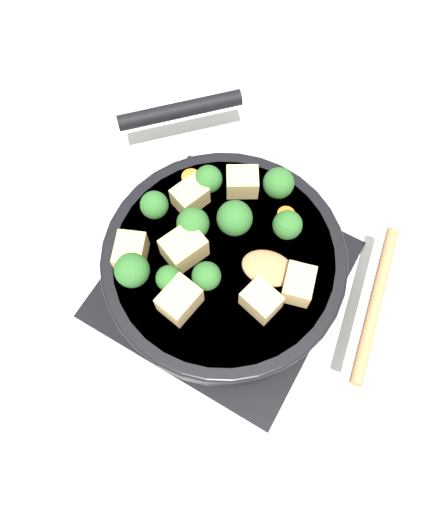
{
  "coord_description": "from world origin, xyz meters",
  "views": [
    {
      "loc": [
        0.12,
        -0.22,
        0.68
      ],
      "look_at": [
        0.0,
        0.0,
        0.09
      ],
      "focal_mm": 35.0,
      "sensor_mm": 36.0,
      "label": 1
    }
  ],
  "objects": [
    {
      "name": "ground_plane",
      "position": [
        0.0,
        0.0,
        0.0
      ],
      "size": [
        2.4,
        2.4,
        0.0
      ],
      "primitive_type": "plane",
      "color": "white"
    },
    {
      "name": "front_burner_grate",
      "position": [
        0.0,
        0.0,
        0.01
      ],
      "size": [
        0.31,
        0.31,
        0.03
      ],
      "color": "black",
      "rests_on": "ground_plane"
    },
    {
      "name": "skillet_pan",
      "position": [
        -0.0,
        0.0,
        0.06
      ],
      "size": [
        0.42,
        0.41,
        0.06
      ],
      "color": "black",
      "rests_on": "front_burner_grate"
    },
    {
      "name": "wooden_spoon",
      "position": [
        0.13,
        0.02,
        0.1
      ],
      "size": [
        0.2,
        0.21,
        0.02
      ],
      "color": "#A87A4C",
      "rests_on": "skillet_pan"
    },
    {
      "name": "tofu_cube_center_large",
      "position": [
        -0.01,
        -0.08,
        0.11
      ],
      "size": [
        0.04,
        0.05,
        0.04
      ],
      "primitive_type": "cube",
      "rotation": [
        0.0,
        0.0,
        1.41
      ],
      "color": "#DBB770",
      "rests_on": "skillet_pan"
    },
    {
      "name": "tofu_cube_near_handle",
      "position": [
        0.1,
        0.01,
        0.11
      ],
      "size": [
        0.05,
        0.05,
        0.04
      ],
      "primitive_type": "cube",
      "rotation": [
        0.0,
        0.0,
        4.98
      ],
      "color": "#DBB770",
      "rests_on": "skillet_pan"
    },
    {
      "name": "tofu_cube_east_chunk",
      "position": [
        -0.03,
        0.1,
        0.1
      ],
      "size": [
        0.05,
        0.05,
        0.03
      ],
      "primitive_type": "cube",
      "rotation": [
        0.0,
        0.0,
        0.54
      ],
      "color": "#DBB770",
      "rests_on": "skillet_pan"
    },
    {
      "name": "tofu_cube_west_chunk",
      "position": [
        0.07,
        -0.03,
        0.1
      ],
      "size": [
        0.05,
        0.04,
        0.03
      ],
      "primitive_type": "cube",
      "rotation": [
        0.0,
        0.0,
        2.9
      ],
      "color": "#DBB770",
      "rests_on": "skillet_pan"
    },
    {
      "name": "tofu_cube_back_piece",
      "position": [
        -0.1,
        -0.06,
        0.11
      ],
      "size": [
        0.05,
        0.06,
        0.04
      ],
      "primitive_type": "cube",
      "rotation": [
        0.0,
        0.0,
        5.11
      ],
      "color": "#DBB770",
      "rests_on": "skillet_pan"
    },
    {
      "name": "tofu_cube_front_piece",
      "position": [
        -0.08,
        0.05,
        0.1
      ],
      "size": [
        0.05,
        0.05,
        0.03
      ],
      "primitive_type": "cube",
      "rotation": [
        0.0,
        0.0,
        1.23
      ],
      "color": "#DBB770",
      "rests_on": "skillet_pan"
    },
    {
      "name": "tofu_cube_mid_small",
      "position": [
        -0.05,
        -0.02,
        0.11
      ],
      "size": [
        0.06,
        0.06,
        0.04
      ],
      "primitive_type": "cube",
      "rotation": [
        0.0,
        0.0,
        1.19
      ],
      "color": "#DBB770",
      "rests_on": "skillet_pan"
    },
    {
      "name": "broccoli_floret_near_spoon",
      "position": [
        -0.08,
        -0.08,
        0.12
      ],
      "size": [
        0.04,
        0.04,
        0.05
      ],
      "color": "#709956",
      "rests_on": "skillet_pan"
    },
    {
      "name": "broccoli_floret_center_top",
      "position": [
        -0.01,
        0.04,
        0.12
      ],
      "size": [
        0.05,
        0.05,
        0.05
      ],
      "color": "#709956",
      "rests_on": "skillet_pan"
    },
    {
      "name": "broccoli_floret_east_rim",
      "position": [
        -0.07,
        0.08,
        0.11
      ],
      "size": [
        0.04,
        0.04,
        0.04
      ],
      "color": "#709956",
      "rests_on": "skillet_pan"
    },
    {
      "name": "broccoli_floret_west_rim",
      "position": [
        -0.05,
        0.01,
        0.11
      ],
      "size": [
        0.04,
        0.04,
        0.05
      ],
      "color": "#709956",
      "rests_on": "skillet_pan"
    },
    {
      "name": "broccoli_floret_north_edge",
      "position": [
        -0.04,
        -0.07,
        0.11
      ],
      "size": [
        0.03,
        0.03,
        0.04
      ],
      "color": "#709956",
      "rests_on": "skillet_pan"
    },
    {
      "name": "broccoli_floret_south_cluster",
      "position": [
        -0.11,
        0.01,
        0.11
      ],
      "size": [
        0.04,
        0.04,
        0.04
      ],
      "color": "#709956",
      "rests_on": "skillet_pan"
    },
    {
      "name": "broccoli_floret_mid_floret",
      "position": [
        0.0,
        -0.04,
        0.11
      ],
      "size": [
        0.04,
        0.04,
        0.04
      ],
      "color": "#709956",
      "rests_on": "skillet_pan"
    },
    {
      "name": "broccoli_floret_small_inner",
      "position": [
        0.05,
        0.07,
        0.11
      ],
      "size": [
        0.04,
        0.04,
        0.05
      ],
      "color": "#709956",
      "rests_on": "skillet_pan"
    },
    {
      "name": "broccoli_floret_tall_stem",
      "position": [
        0.02,
        0.12,
        0.11
      ],
      "size": [
        0.04,
        0.04,
        0.05
      ],
      "color": "#709956",
      "rests_on": "skillet_pan"
    },
    {
      "name": "carrot_slice_orange_thin",
      "position": [
        0.04,
        0.09,
        0.09
      ],
      "size": [
        0.02,
        0.02,
        0.01
      ],
      "primitive_type": "cylinder",
      "color": "orange",
      "rests_on": "skillet_pan"
    },
    {
      "name": "carrot_slice_near_center",
      "position": [
        -0.1,
        0.08,
        0.09
      ],
      "size": [
        0.03,
        0.03,
        0.01
      ],
      "primitive_type": "cylinder",
      "color": "orange",
      "rests_on": "skillet_pan"
    }
  ]
}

